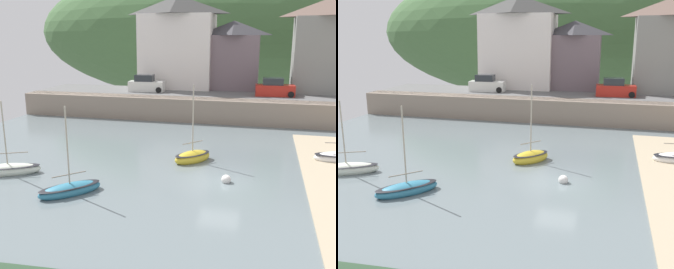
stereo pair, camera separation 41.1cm
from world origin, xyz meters
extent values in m
cube|color=slate|center=(0.00, 0.00, -0.03)|extent=(48.00, 40.00, 0.06)
cube|color=gray|center=(0.00, 17.00, 1.20)|extent=(48.00, 2.40, 2.40)
cube|color=#606060|center=(0.00, 20.70, 2.35)|extent=(48.00, 9.00, 0.10)
ellipsoid|color=#42673A|center=(-2.96, 55.20, 9.51)|extent=(80.00, 44.00, 27.16)
cube|color=silver|center=(-8.43, 25.20, 6.82)|extent=(8.76, 5.64, 8.84)
pyramid|color=#41403F|center=(-8.43, 25.20, 12.34)|extent=(9.06, 5.94, 2.19)
cube|color=slate|center=(-1.61, 25.20, 5.59)|extent=(6.03, 4.14, 6.38)
pyramid|color=#3D3C41|center=(-1.61, 25.20, 9.62)|extent=(6.33, 4.44, 1.66)
cube|color=gray|center=(9.17, 25.20, 6.59)|extent=(8.00, 5.62, 8.38)
ellipsoid|color=teal|center=(-8.00, -3.98, 0.22)|extent=(3.38, 3.52, 0.81)
ellipsoid|color=black|center=(-8.00, -3.98, 0.44)|extent=(3.31, 3.45, 0.12)
cylinder|color=#B2A893|center=(-8.00, -3.98, 2.83)|extent=(0.09, 0.09, 4.41)
cylinder|color=gray|center=(-8.00, -3.98, 1.16)|extent=(1.38, 1.49, 0.07)
ellipsoid|color=gold|center=(-2.38, 3.51, 0.27)|extent=(2.93, 3.10, 1.00)
ellipsoid|color=black|center=(-2.38, 3.51, 0.55)|extent=(2.87, 3.03, 0.12)
cylinder|color=#B2A893|center=(-2.38, 3.51, 3.11)|extent=(0.09, 0.09, 4.68)
cylinder|color=gray|center=(-2.38, 3.51, 1.39)|extent=(1.21, 1.38, 0.07)
ellipsoid|color=silver|center=(-13.45, -2.01, 0.25)|extent=(4.16, 2.83, 0.91)
ellipsoid|color=black|center=(-13.45, -2.01, 0.50)|extent=(4.08, 2.78, 0.12)
cylinder|color=#B2A893|center=(-13.45, -2.01, 2.74)|extent=(0.09, 0.09, 4.08)
cylinder|color=gray|center=(-13.45, -2.01, 1.40)|extent=(2.40, 1.22, 0.07)
cube|color=silver|center=(-11.08, 20.70, 3.00)|extent=(4.18, 1.91, 1.20)
cube|color=#282D33|center=(-11.33, 20.70, 3.95)|extent=(2.17, 1.60, 0.80)
cylinder|color=black|center=(-9.43, 21.50, 2.72)|extent=(0.64, 0.22, 0.64)
cylinder|color=black|center=(-9.43, 19.90, 2.72)|extent=(0.64, 0.22, 0.64)
cylinder|color=black|center=(-12.73, 21.50, 2.72)|extent=(0.64, 0.22, 0.64)
cylinder|color=black|center=(-12.73, 19.90, 2.72)|extent=(0.64, 0.22, 0.64)
cube|color=red|center=(3.36, 20.70, 3.00)|extent=(4.19, 1.92, 1.20)
cube|color=#282D33|center=(3.11, 20.70, 3.95)|extent=(2.18, 1.61, 0.80)
cylinder|color=black|center=(5.01, 21.50, 2.72)|extent=(0.64, 0.22, 0.64)
cylinder|color=black|center=(5.01, 19.90, 2.72)|extent=(0.64, 0.22, 0.64)
cylinder|color=black|center=(1.71, 21.50, 2.72)|extent=(0.64, 0.22, 0.64)
cylinder|color=black|center=(1.71, 19.90, 2.72)|extent=(0.64, 0.22, 0.64)
sphere|color=silver|center=(0.38, -0.04, 0.18)|extent=(0.59, 0.59, 0.59)
camera|label=1|loc=(2.39, -22.43, 8.65)|focal=41.43mm
camera|label=2|loc=(2.78, -22.33, 8.65)|focal=41.43mm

